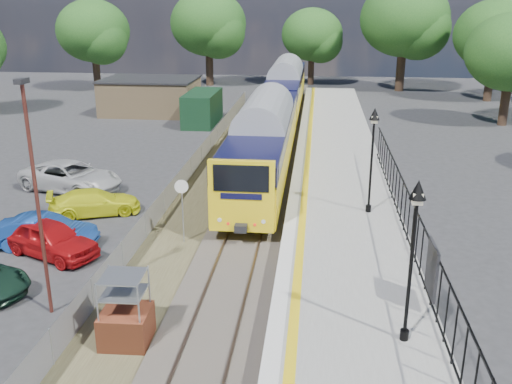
# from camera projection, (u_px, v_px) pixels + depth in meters

# --- Properties ---
(ground) EXTENTS (120.00, 120.00, 0.00)m
(ground) POSITION_uv_depth(u_px,v_px,m) (229.00, 289.00, 20.28)
(ground) COLOR #2D2D30
(ground) RESTS_ON ground
(track_bed) EXTENTS (5.90, 80.00, 0.29)m
(track_bed) POSITION_uv_depth(u_px,v_px,m) (248.00, 197.00, 29.41)
(track_bed) COLOR #473F38
(track_bed) RESTS_ON ground
(platform) EXTENTS (5.00, 70.00, 0.90)m
(platform) POSITION_uv_depth(u_px,v_px,m) (341.00, 205.00, 27.24)
(platform) COLOR gray
(platform) RESTS_ON ground
(platform_edge) EXTENTS (0.90, 70.00, 0.01)m
(platform_edge) POSITION_uv_depth(u_px,v_px,m) (298.00, 194.00, 27.31)
(platform_edge) COLOR silver
(platform_edge) RESTS_ON platform
(victorian_lamp_south) EXTENTS (0.44, 0.44, 4.60)m
(victorian_lamp_south) POSITION_uv_depth(u_px,v_px,m) (415.00, 225.00, 14.58)
(victorian_lamp_south) COLOR black
(victorian_lamp_south) RESTS_ON platform
(victorian_lamp_north) EXTENTS (0.44, 0.44, 4.60)m
(victorian_lamp_north) POSITION_uv_depth(u_px,v_px,m) (373.00, 136.00, 24.01)
(victorian_lamp_north) COLOR black
(victorian_lamp_north) RESTS_ON platform
(palisade_fence) EXTENTS (0.12, 26.00, 2.00)m
(palisade_fence) POSITION_uv_depth(u_px,v_px,m) (412.00, 225.00, 21.13)
(palisade_fence) COLOR black
(palisade_fence) RESTS_ON platform
(wire_fence) EXTENTS (0.06, 52.00, 1.20)m
(wire_fence) POSITION_uv_depth(u_px,v_px,m) (187.00, 172.00, 31.82)
(wire_fence) COLOR #999EA3
(wire_fence) RESTS_ON ground
(outbuilding) EXTENTS (10.80, 10.10, 3.12)m
(outbuilding) POSITION_uv_depth(u_px,v_px,m) (160.00, 98.00, 50.30)
(outbuilding) COLOR tan
(outbuilding) RESTS_ON ground
(tree_line) EXTENTS (56.80, 43.80, 11.88)m
(tree_line) POSITION_uv_depth(u_px,v_px,m) (305.00, 32.00, 57.57)
(tree_line) COLOR #332319
(tree_line) RESTS_ON ground
(train) EXTENTS (2.82, 40.83, 3.51)m
(train) POSITION_uv_depth(u_px,v_px,m) (278.00, 105.00, 42.09)
(train) COLOR yellow
(train) RESTS_ON ground
(brick_plinth) EXTENTS (1.46, 1.46, 2.27)m
(brick_plinth) POSITION_uv_depth(u_px,v_px,m) (125.00, 311.00, 16.74)
(brick_plinth) COLOR brown
(brick_plinth) RESTS_ON ground
(speed_sign) EXTENTS (0.56, 0.16, 2.81)m
(speed_sign) POSITION_uv_depth(u_px,v_px,m) (182.00, 200.00, 23.47)
(speed_sign) COLOR #999EA3
(speed_sign) RESTS_ON ground
(carpark_lamp) EXTENTS (0.25, 0.50, 7.62)m
(carpark_lamp) POSITION_uv_depth(u_px,v_px,m) (36.00, 188.00, 17.40)
(carpark_lamp) COLOR #4A1F18
(carpark_lamp) RESTS_ON ground
(car_red) EXTENTS (4.59, 3.32, 1.45)m
(car_red) POSITION_uv_depth(u_px,v_px,m) (50.00, 238.00, 22.72)
(car_red) COLOR #B71013
(car_red) RESTS_ON ground
(car_blue) EXTENTS (4.22, 1.65, 1.37)m
(car_blue) POSITION_uv_depth(u_px,v_px,m) (45.00, 232.00, 23.45)
(car_blue) COLOR #184195
(car_blue) RESTS_ON ground
(car_yellow) EXTENTS (4.58, 3.23, 1.23)m
(car_yellow) POSITION_uv_depth(u_px,v_px,m) (95.00, 202.00, 27.10)
(car_yellow) COLOR yellow
(car_yellow) RESTS_ON ground
(car_white) EXTENTS (6.18, 4.29, 1.57)m
(car_white) POSITION_uv_depth(u_px,v_px,m) (71.00, 177.00, 30.46)
(car_white) COLOR silver
(car_white) RESTS_ON ground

